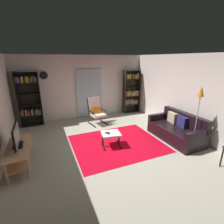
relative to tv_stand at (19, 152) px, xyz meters
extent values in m
plane|color=#ADA794|center=(2.30, -0.03, -0.33)|extent=(7.02, 7.02, 0.00)
cube|color=silver|center=(2.30, 2.87, 0.97)|extent=(5.60, 0.06, 2.60)
cube|color=silver|center=(5.00, -0.03, 0.97)|extent=(0.06, 6.00, 2.60)
cube|color=silver|center=(2.54, 2.80, 0.72)|extent=(1.10, 0.01, 2.00)
cube|color=red|center=(2.57, 0.03, -0.33)|extent=(2.59, 2.20, 0.01)
cube|color=tan|center=(0.00, -0.01, 0.15)|extent=(0.50, 1.39, 0.02)
cube|color=tan|center=(0.00, -0.01, -0.11)|extent=(0.46, 1.33, 0.02)
cylinder|color=tan|center=(0.20, -0.66, -0.09)|extent=(0.05, 0.05, 0.47)
cylinder|color=tan|center=(0.20, 0.63, -0.09)|extent=(0.05, 0.05, 0.47)
cylinder|color=tan|center=(-0.20, -0.66, -0.09)|extent=(0.05, 0.05, 0.47)
cylinder|color=tan|center=(-0.20, 0.63, -0.09)|extent=(0.05, 0.05, 0.47)
cube|color=silver|center=(0.00, 0.06, -0.06)|extent=(0.30, 0.28, 0.07)
cube|color=black|center=(0.00, -0.01, 0.19)|extent=(0.20, 0.32, 0.05)
cube|color=black|center=(0.00, -0.01, 0.45)|extent=(0.04, 0.83, 0.47)
cube|color=silver|center=(0.02, -0.01, 0.45)|extent=(0.01, 0.78, 0.42)
cube|color=black|center=(-0.17, 2.61, 0.68)|extent=(0.02, 0.30, 2.02)
cube|color=black|center=(0.59, 2.61, 0.68)|extent=(0.02, 0.30, 2.02)
cube|color=black|center=(0.21, 2.75, 0.68)|extent=(0.78, 0.02, 2.02)
cube|color=black|center=(0.21, 2.61, -0.31)|extent=(0.75, 0.28, 0.02)
cube|color=black|center=(0.21, 2.61, 0.08)|extent=(0.75, 0.28, 0.02)
cube|color=black|center=(0.21, 2.61, 0.48)|extent=(0.75, 0.28, 0.02)
cube|color=black|center=(0.21, 2.61, 0.89)|extent=(0.75, 0.28, 0.02)
cube|color=black|center=(0.21, 2.61, 1.29)|extent=(0.75, 0.28, 0.02)
cube|color=black|center=(0.21, 2.61, 1.68)|extent=(0.75, 0.28, 0.02)
cube|color=red|center=(-0.13, 2.60, 0.18)|extent=(0.03, 0.14, 0.19)
cube|color=orange|center=(-0.10, 2.63, 0.19)|extent=(0.02, 0.19, 0.21)
cube|color=#BBBCA3|center=(-0.07, 2.62, 0.21)|extent=(0.03, 0.11, 0.26)
cube|color=black|center=(-0.02, 2.62, 0.20)|extent=(0.04, 0.22, 0.23)
cube|color=beige|center=(0.03, 2.60, 0.20)|extent=(0.04, 0.16, 0.23)
cube|color=brown|center=(0.08, 2.62, 0.18)|extent=(0.04, 0.14, 0.20)
cube|color=red|center=(0.12, 2.61, 0.20)|extent=(0.04, 0.20, 0.22)
cube|color=red|center=(0.16, 2.61, 0.17)|extent=(0.03, 0.15, 0.16)
cube|color=black|center=(0.19, 2.62, 0.20)|extent=(0.02, 0.23, 0.23)
cube|color=beige|center=(0.24, 2.60, 0.19)|extent=(0.04, 0.16, 0.22)
cube|color=brown|center=(0.28, 2.59, 0.22)|extent=(0.03, 0.20, 0.27)
cube|color=#26182A|center=(0.32, 2.62, 0.16)|extent=(0.04, 0.21, 0.15)
cube|color=orange|center=(0.36, 2.62, 0.17)|extent=(0.02, 0.16, 0.17)
cube|color=#3F7A4F|center=(0.39, 2.60, 0.20)|extent=(0.03, 0.21, 0.23)
cube|color=gold|center=(0.43, 2.60, 0.18)|extent=(0.04, 0.13, 0.19)
cube|color=olive|center=(0.49, 2.59, 0.16)|extent=(0.04, 0.23, 0.16)
cube|color=teal|center=(0.53, 2.60, 0.17)|extent=(0.03, 0.19, 0.18)
cube|color=orange|center=(-0.13, 2.61, 1.40)|extent=(0.04, 0.11, 0.20)
cube|color=purple|center=(-0.08, 2.59, 1.40)|extent=(0.03, 0.21, 0.20)
cube|color=#5D9FA4|center=(-0.05, 2.62, 1.40)|extent=(0.03, 0.22, 0.21)
cube|color=#438842|center=(-0.01, 2.60, 1.38)|extent=(0.04, 0.10, 0.17)
cube|color=brown|center=(0.04, 2.59, 1.40)|extent=(0.04, 0.13, 0.21)
cube|color=gold|center=(0.08, 2.61, 1.41)|extent=(0.04, 0.20, 0.23)
cube|color=black|center=(0.12, 2.62, 1.41)|extent=(0.04, 0.18, 0.23)
cube|color=red|center=(0.17, 2.61, 1.39)|extent=(0.04, 0.11, 0.19)
cube|color=orange|center=(0.21, 2.61, 1.41)|extent=(0.03, 0.19, 0.23)
cube|color=yellow|center=(0.25, 2.62, 1.40)|extent=(0.04, 0.22, 0.21)
cube|color=red|center=(0.30, 2.61, 1.40)|extent=(0.03, 0.13, 0.20)
cube|color=#408052|center=(0.34, 2.60, 1.38)|extent=(0.02, 0.24, 0.15)
cube|color=orange|center=(0.37, 2.63, 1.41)|extent=(0.02, 0.22, 0.22)
cube|color=#883B8A|center=(0.42, 2.61, 1.42)|extent=(0.04, 0.10, 0.24)
cube|color=brown|center=(0.45, 2.62, 1.42)|extent=(0.03, 0.19, 0.25)
cube|color=gold|center=(0.50, 2.62, 1.40)|extent=(0.04, 0.14, 0.21)
cube|color=#1A2E2F|center=(0.54, 2.59, 1.40)|extent=(0.04, 0.22, 0.20)
cube|color=black|center=(4.12, 2.62, 0.65)|extent=(0.02, 0.30, 1.95)
cube|color=black|center=(4.87, 2.62, 0.65)|extent=(0.02, 0.30, 1.95)
cube|color=black|center=(4.49, 2.76, 0.65)|extent=(0.76, 0.02, 1.95)
cube|color=black|center=(4.49, 2.62, -0.31)|extent=(0.73, 0.28, 0.02)
cube|color=black|center=(4.49, 2.62, 0.06)|extent=(0.73, 0.28, 0.02)
cube|color=black|center=(4.49, 2.62, 0.45)|extent=(0.73, 0.28, 0.02)
cube|color=black|center=(4.49, 2.62, 0.84)|extent=(0.73, 0.28, 0.02)
cube|color=black|center=(4.49, 2.62, 1.23)|extent=(0.73, 0.28, 0.02)
cube|color=black|center=(4.49, 2.62, 1.61)|extent=(0.73, 0.28, 0.02)
cube|color=#5A9195|center=(4.17, 2.62, 0.19)|extent=(0.04, 0.19, 0.24)
cube|color=#8D448F|center=(4.21, 2.62, 0.19)|extent=(0.02, 0.22, 0.24)
cube|color=gold|center=(4.26, 2.64, 0.15)|extent=(0.04, 0.14, 0.17)
cube|color=#2659AE|center=(4.30, 2.63, 0.15)|extent=(0.04, 0.21, 0.17)
cube|color=orange|center=(4.35, 2.64, 0.20)|extent=(0.04, 0.12, 0.26)
cube|color=brown|center=(4.39, 2.62, 0.15)|extent=(0.03, 0.14, 0.17)
cube|color=brown|center=(4.43, 2.62, 0.18)|extent=(0.04, 0.15, 0.21)
cube|color=purple|center=(4.48, 2.64, 0.18)|extent=(0.04, 0.17, 0.21)
cube|color=orange|center=(4.52, 2.63, 0.18)|extent=(0.02, 0.21, 0.22)
cube|color=#338B4F|center=(4.56, 2.61, 0.19)|extent=(0.04, 0.19, 0.24)
cube|color=olive|center=(4.61, 2.64, 0.15)|extent=(0.04, 0.14, 0.16)
cube|color=orange|center=(4.66, 2.62, 0.15)|extent=(0.03, 0.19, 0.16)
cube|color=brown|center=(4.70, 2.62, 0.17)|extent=(0.04, 0.16, 0.20)
cube|color=#3D5AA4|center=(4.74, 2.64, 0.14)|extent=(0.04, 0.23, 0.15)
cube|color=#893A89|center=(4.79, 2.64, 0.17)|extent=(0.02, 0.23, 0.19)
cube|color=#A8983A|center=(4.81, 2.63, 0.17)|extent=(0.02, 0.14, 0.20)
cube|color=red|center=(4.16, 2.62, 0.56)|extent=(0.03, 0.16, 0.21)
cube|color=#8D4498|center=(4.20, 2.64, 0.59)|extent=(0.03, 0.15, 0.25)
cube|color=red|center=(4.24, 2.64, 0.55)|extent=(0.03, 0.11, 0.19)
cube|color=#9F4886|center=(4.27, 2.62, 0.57)|extent=(0.03, 0.13, 0.23)
cube|color=beige|center=(4.30, 2.61, 0.55)|extent=(0.03, 0.10, 0.18)
cube|color=orange|center=(4.35, 2.61, 0.58)|extent=(0.03, 0.13, 0.24)
cube|color=gold|center=(4.39, 2.63, 0.59)|extent=(0.03, 0.19, 0.26)
cube|color=brown|center=(4.43, 2.61, 0.54)|extent=(0.02, 0.21, 0.16)
cube|color=#9F9931|center=(4.46, 2.62, 0.54)|extent=(0.04, 0.12, 0.17)
cube|color=brown|center=(4.50, 2.63, 0.55)|extent=(0.02, 0.14, 0.18)
cube|color=beige|center=(4.53, 2.63, 0.56)|extent=(0.03, 0.23, 0.20)
cube|color=#3D8E4E|center=(4.57, 2.62, 0.59)|extent=(0.02, 0.12, 0.27)
cube|color=beige|center=(4.60, 2.63, 0.54)|extent=(0.02, 0.21, 0.16)
cube|color=red|center=(4.63, 2.60, 0.53)|extent=(0.03, 0.15, 0.15)
cube|color=orange|center=(4.67, 2.61, 0.58)|extent=(0.04, 0.20, 0.24)
cube|color=brown|center=(4.71, 2.63, 0.56)|extent=(0.03, 0.16, 0.20)
cube|color=#568FA3|center=(4.75, 2.62, 0.57)|extent=(0.02, 0.15, 0.23)
cube|color=gold|center=(4.79, 2.63, 0.57)|extent=(0.04, 0.23, 0.22)
cube|color=brown|center=(4.16, 2.61, 1.36)|extent=(0.03, 0.14, 0.24)
cube|color=brown|center=(4.19, 2.62, 1.35)|extent=(0.02, 0.12, 0.21)
cube|color=#579C8D|center=(4.23, 2.64, 1.36)|extent=(0.03, 0.21, 0.23)
cube|color=gold|center=(4.27, 2.62, 1.33)|extent=(0.03, 0.19, 0.17)
cube|color=#428846|center=(4.31, 2.62, 1.35)|extent=(0.04, 0.21, 0.23)
cube|color=gold|center=(4.36, 2.61, 1.33)|extent=(0.04, 0.16, 0.19)
cube|color=brown|center=(4.41, 2.63, 1.37)|extent=(0.04, 0.22, 0.25)
cube|color=#212F1D|center=(4.45, 2.61, 1.33)|extent=(0.04, 0.22, 0.19)
cube|color=#2A2232|center=(4.50, 2.62, 1.36)|extent=(0.04, 0.10, 0.23)
cube|color=gold|center=(4.54, 2.61, 1.34)|extent=(0.03, 0.15, 0.20)
cube|color=#1C232C|center=(4.58, 2.64, 1.37)|extent=(0.03, 0.15, 0.25)
cube|color=#A88C31|center=(4.63, 2.63, 1.32)|extent=(0.04, 0.13, 0.15)
cube|color=orange|center=(4.66, 2.60, 1.34)|extent=(0.03, 0.12, 0.20)
cube|color=gold|center=(4.71, 2.63, 1.32)|extent=(0.03, 0.22, 0.15)
cube|color=#588B93|center=(4.73, 2.61, 1.37)|extent=(0.02, 0.18, 0.27)
cube|color=red|center=(4.77, 2.64, 1.32)|extent=(0.03, 0.19, 0.16)
cube|color=red|center=(4.81, 2.60, 1.37)|extent=(0.04, 0.14, 0.26)
cube|color=black|center=(4.38, -0.42, -0.13)|extent=(0.86, 1.76, 0.40)
cube|color=black|center=(4.72, -0.42, 0.29)|extent=(0.18, 1.76, 0.43)
cube|color=black|center=(4.38, -1.23, 0.17)|extent=(0.86, 0.14, 0.20)
cube|color=black|center=(4.38, 0.39, 0.17)|extent=(0.86, 0.14, 0.20)
cube|color=#CABA90|center=(4.59, -0.03, 0.24)|extent=(0.20, 0.40, 0.34)
cube|color=navy|center=(4.59, -0.46, 0.24)|extent=(0.20, 0.40, 0.34)
cube|color=black|center=(2.80, 1.82, -0.31)|extent=(0.14, 0.60, 0.04)
cube|color=black|center=(2.76, 2.08, 0.35)|extent=(0.07, 0.18, 0.63)
cube|color=black|center=(2.80, 1.84, 0.21)|extent=(0.13, 0.52, 0.03)
cube|color=black|center=(2.29, 1.73, -0.31)|extent=(0.14, 0.60, 0.04)
cube|color=black|center=(2.25, 1.99, 0.35)|extent=(0.07, 0.18, 0.63)
cube|color=black|center=(2.29, 1.75, 0.21)|extent=(0.13, 0.52, 0.03)
cube|color=white|center=(2.55, 1.76, 0.05)|extent=(0.56, 0.59, 0.08)
cube|color=white|center=(2.51, 2.01, 0.39)|extent=(0.50, 0.26, 0.60)
cube|color=orange|center=(2.53, 1.86, 0.17)|extent=(0.37, 0.22, 0.34)
cube|color=white|center=(2.35, -0.03, 0.05)|extent=(0.59, 0.56, 0.06)
cube|color=black|center=(2.11, 0.01, -0.31)|extent=(0.12, 0.48, 0.04)
cube|color=black|center=(2.11, 0.01, -0.13)|extent=(0.04, 0.04, 0.35)
cube|color=black|center=(2.59, -0.07, -0.31)|extent=(0.12, 0.48, 0.04)
cube|color=black|center=(2.59, -0.07, -0.13)|extent=(0.04, 0.04, 0.35)
cube|color=black|center=(2.27, -0.03, 0.09)|extent=(0.05, 0.15, 0.02)
cube|color=black|center=(2.25, -0.01, 0.09)|extent=(0.15, 0.15, 0.01)
cylinder|color=#A5A5AD|center=(4.48, -1.04, -0.32)|extent=(0.22, 0.22, 0.02)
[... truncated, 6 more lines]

